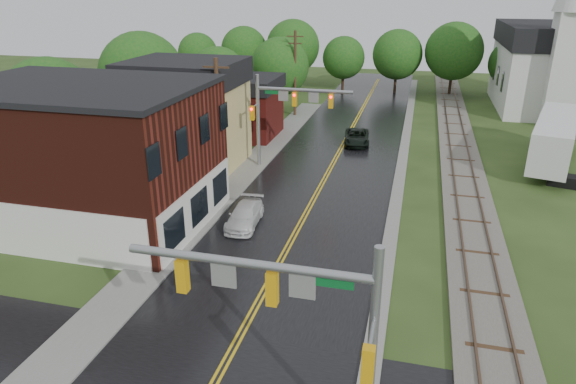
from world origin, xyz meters
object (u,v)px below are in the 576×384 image
at_px(suv_dark, 357,137).
at_px(traffic_signal_near, 298,308).
at_px(traffic_signal_far, 285,106).
at_px(brick_building, 84,155).
at_px(tree_left_c, 219,78).
at_px(tree_left_e, 281,68).
at_px(semi_trailer, 555,138).
at_px(utility_pole_b, 219,122).
at_px(tree_left_b, 143,77).
at_px(pickup_white, 245,216).
at_px(tree_left_a, 51,106).
at_px(utility_pole_c, 295,72).
at_px(church, 551,58).

bearing_deg(suv_dark, traffic_signal_near, -92.60).
relative_size(traffic_signal_near, traffic_signal_far, 1.00).
bearing_deg(traffic_signal_far, brick_building, -126.92).
relative_size(tree_left_c, tree_left_e, 0.94).
relative_size(traffic_signal_near, semi_trailer, 0.59).
relative_size(utility_pole_b, tree_left_b, 0.93).
bearing_deg(pickup_white, traffic_signal_far, 87.10).
relative_size(tree_left_e, suv_dark, 1.75).
bearing_deg(traffic_signal_far, traffic_signal_near, -74.48).
relative_size(tree_left_a, suv_dark, 1.86).
bearing_deg(pickup_white, tree_left_b, 129.21).
height_order(utility_pole_c, tree_left_e, utility_pole_c).
bearing_deg(tree_left_a, semi_trailer, 16.58).
bearing_deg(tree_left_b, suv_dark, 9.05).
height_order(utility_pole_b, pickup_white, utility_pole_b).
height_order(tree_left_b, pickup_white, tree_left_b).
bearing_deg(tree_left_a, utility_pole_b, 0.45).
bearing_deg(suv_dark, utility_pole_c, 124.56).
distance_m(traffic_signal_far, tree_left_a, 17.16).
relative_size(suv_dark, pickup_white, 1.12).
height_order(traffic_signal_near, utility_pole_b, utility_pole_b).
relative_size(utility_pole_c, suv_dark, 1.93).
relative_size(church, traffic_signal_near, 2.72).
xyz_separation_m(brick_building, traffic_signal_far, (9.01, 12.00, 0.82)).
bearing_deg(tree_left_a, pickup_white, -17.97).
bearing_deg(tree_left_a, utility_pole_c, 59.45).
bearing_deg(suv_dark, brick_building, -131.02).
bearing_deg(church, utility_pole_c, -160.03).
xyz_separation_m(traffic_signal_near, tree_left_e, (-12.32, 43.90, -0.16)).
distance_m(traffic_signal_far, tree_left_c, 16.56).
relative_size(tree_left_a, tree_left_b, 0.89).
height_order(traffic_signal_far, pickup_white, traffic_signal_far).
relative_size(tree_left_c, pickup_white, 1.83).
bearing_deg(tree_left_e, tree_left_c, -129.81).
distance_m(tree_left_c, suv_dark, 16.26).
height_order(traffic_signal_far, tree_left_a, tree_left_a).
relative_size(traffic_signal_far, utility_pole_b, 0.82).
xyz_separation_m(tree_left_c, pickup_white, (10.65, -23.40, -3.90)).
bearing_deg(tree_left_e, semi_trailer, -27.05).
distance_m(church, pickup_white, 44.18).
bearing_deg(tree_left_b, church, 29.99).
xyz_separation_m(utility_pole_b, tree_left_e, (-2.05, 23.90, 0.09)).
distance_m(brick_building, pickup_white, 10.05).
bearing_deg(traffic_signal_near, church, 72.28).
distance_m(church, tree_left_a, 51.01).
bearing_deg(tree_left_c, suv_dark, -18.35).
relative_size(traffic_signal_far, utility_pole_c, 0.82).
relative_size(utility_pole_b, pickup_white, 2.15).
xyz_separation_m(suv_dark, semi_trailer, (15.64, -2.12, 1.65)).
bearing_deg(brick_building, tree_left_c, 93.14).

